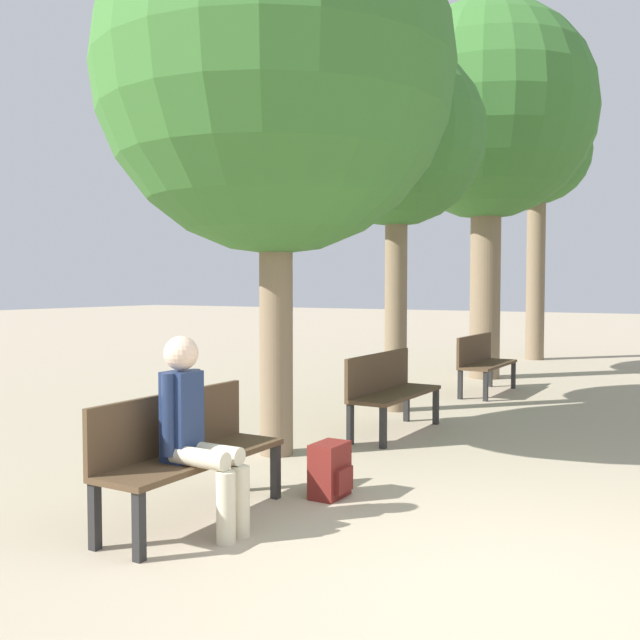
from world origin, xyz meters
The scene contains 10 objects.
ground_plane centered at (0.00, 0.00, 0.00)m, with size 80.00×80.00×0.00m, color tan.
bench_row_0 centered at (-2.16, 0.05, 0.51)m, with size 0.46×1.53×0.88m.
bench_row_1 centered at (-2.16, 3.40, 0.51)m, with size 0.46×1.53×0.88m.
bench_row_2 centered at (-2.16, 6.75, 0.51)m, with size 0.46×1.53×0.88m.
tree_row_0 centered at (-2.67, 1.95, 3.59)m, with size 3.37×3.37×5.29m.
tree_row_1 centered at (-2.67, 4.72, 3.47)m, with size 2.27×2.27×4.65m.
tree_row_2 centered at (-2.67, 8.49, 4.57)m, with size 3.70×3.70×6.47m.
tree_row_3 centered at (-2.67, 12.08, 4.40)m, with size 2.28×2.28×5.66m.
person_seated centered at (-1.93, -0.10, 0.69)m, with size 0.60×0.34×1.29m.
backpack centered at (-1.54, 1.01, 0.21)m, with size 0.25×0.32×0.42m.
Camera 1 is at (1.12, -3.68, 1.63)m, focal length 40.00 mm.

